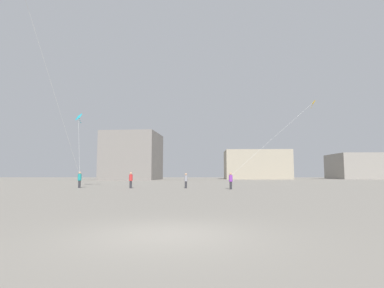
{
  "coord_description": "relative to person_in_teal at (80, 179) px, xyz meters",
  "views": [
    {
      "loc": [
        0.9,
        -7.4,
        1.43
      ],
      "look_at": [
        0.0,
        14.69,
        3.64
      ],
      "focal_mm": 28.52,
      "sensor_mm": 36.0,
      "label": 1
    }
  ],
  "objects": [
    {
      "name": "person_in_teal",
      "position": [
        0.0,
        0.0,
        0.0
      ],
      "size": [
        0.38,
        0.38,
        1.75
      ],
      "rotation": [
        0.0,
        0.0,
        3.2
      ],
      "color": "#2D2D33",
      "rests_on": "ground_plane"
    },
    {
      "name": "person_in_red",
      "position": [
        5.66,
        -0.54,
        -0.03
      ],
      "size": [
        0.37,
        0.37,
        1.68
      ],
      "rotation": [
        0.0,
        0.0,
        5.73
      ],
      "color": "#2D2D33",
      "rests_on": "ground_plane"
    },
    {
      "name": "building_right_hall",
      "position": [
        65.46,
        68.32,
        3.05
      ],
      "size": [
        20.98,
        15.23,
        8.02
      ],
      "color": "gray",
      "rests_on": "ground_plane"
    },
    {
      "name": "kite_amber_diamond",
      "position": [
        27.27,
        7.37,
        9.54
      ],
      "size": [
        12.11,
        10.64,
        9.97
      ],
      "color": "yellow"
    },
    {
      "name": "person_in_grey",
      "position": [
        11.42,
        -0.34,
        -0.09
      ],
      "size": [
        0.34,
        0.34,
        1.58
      ],
      "rotation": [
        0.0,
        0.0,
        3.07
      ],
      "color": "#2D2D33",
      "rests_on": "ground_plane"
    },
    {
      "name": "building_left_hall",
      "position": [
        -6.54,
        51.41,
        5.46
      ],
      "size": [
        15.02,
        15.77,
        12.83
      ],
      "color": "gray",
      "rests_on": "ground_plane"
    },
    {
      "name": "building_centre_hall",
      "position": [
        29.46,
        63.01,
        3.44
      ],
      "size": [
        19.38,
        12.48,
        8.79
      ],
      "color": "#A39984",
      "rests_on": "ground_plane"
    },
    {
      "name": "person_in_purple",
      "position": [
        15.9,
        -2.42,
        -0.07
      ],
      "size": [
        0.35,
        0.35,
        1.63
      ],
      "rotation": [
        0.0,
        0.0,
        2.38
      ],
      "color": "#2D2D33",
      "rests_on": "ground_plane"
    },
    {
      "name": "ground_plane",
      "position": [
        12.46,
        -24.85,
        -0.96
      ],
      "size": [
        300.0,
        300.0,
        0.0
      ],
      "primitive_type": "plane",
      "color": "#9E9689"
    },
    {
      "name": "kite_cyan_diamond",
      "position": [
        -0.76,
        0.89,
        6.9
      ],
      "size": [
        1.4,
        1.51,
        7.06
      ],
      "color": "#1EB2C6"
    }
  ]
}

